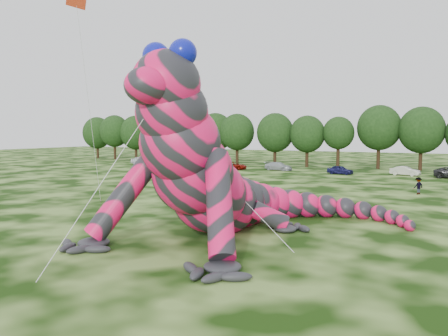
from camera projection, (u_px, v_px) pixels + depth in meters
ground at (78, 244)px, 23.67m from camera, size 240.00×240.00×0.00m
inflatable_gecko at (223, 144)px, 26.43m from camera, size 19.44×22.56×10.67m
flying_kite at (78, 19)px, 31.59m from camera, size 3.56×5.45×16.48m
tree_0 at (97, 138)px, 100.67m from camera, size 6.91×6.22×9.51m
tree_1 at (115, 137)px, 96.77m from camera, size 6.74×6.07×9.81m
tree_2 at (136, 138)px, 94.97m from camera, size 7.04×6.34×9.64m
tree_3 at (159, 139)px, 90.14m from camera, size 5.81×5.23×9.44m
tree_4 at (188, 140)px, 88.84m from camera, size 6.22×5.60×9.06m
tree_5 at (215, 138)px, 85.59m from camera, size 7.16×6.44×9.80m
tree_6 at (237, 139)px, 81.50m from camera, size 6.52×5.86×9.49m
tree_7 at (275, 139)px, 78.20m from camera, size 6.68×6.01×9.48m
tree_8 at (307, 141)px, 75.70m from camera, size 6.14×5.53×8.94m
tree_9 at (338, 142)px, 73.62m from camera, size 5.27×4.74×8.68m
tree_10 at (379, 137)px, 71.74m from camera, size 7.09×6.38×10.50m
tree_11 at (421, 139)px, 68.50m from camera, size 7.01×6.31×10.07m
car_0 at (141, 160)px, 82.39m from camera, size 4.28×1.79×1.45m
car_1 at (190, 162)px, 78.30m from camera, size 4.32×1.99×1.37m
car_2 at (233, 166)px, 70.76m from camera, size 4.69×2.53×1.25m
car_3 at (278, 166)px, 69.18m from camera, size 4.83×2.72×1.32m
car_4 at (340, 170)px, 62.89m from camera, size 3.89×2.07×1.26m
car_5 at (405, 171)px, 60.96m from camera, size 4.13×2.14×1.30m
spectator_0 at (156, 178)px, 50.69m from camera, size 0.67×0.55×1.59m
spectator_2 at (418, 186)px, 42.61m from camera, size 1.19×1.24×1.69m
spectator_4 at (170, 171)px, 59.02m from camera, size 0.86×0.94×1.61m
spectator_1 at (174, 182)px, 46.36m from camera, size 0.96×0.89×1.58m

